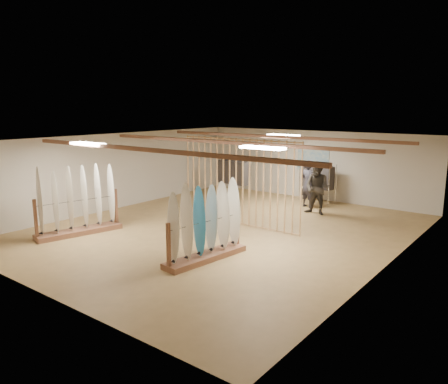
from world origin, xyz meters
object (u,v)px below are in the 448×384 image
Objects in this scene: clothing_rack_a at (233,172)px; shopper_b at (317,185)px; rack_right at (206,234)px; shopper_a at (308,181)px; clothing_rack_b at (317,177)px; rack_left at (78,211)px.

shopper_b is at bearing 1.85° from clothing_rack_a.
clothing_rack_a is 0.79× the size of shopper_b.
shopper_a is (-0.67, 6.81, 0.35)m from rack_right.
clothing_rack_a is at bearing 174.42° from shopper_b.
shopper_a reaches higher than clothing_rack_b.
clothing_rack_a is 4.01m from shopper_b.
clothing_rack_a is at bearing 21.49° from shopper_a.
shopper_b reaches higher than rack_left.
rack_left is 1.63× the size of clothing_rack_b.
rack_left is at bearing -86.82° from clothing_rack_a.
rack_right is at bearing 109.83° from shopper_a.
clothing_rack_b is 0.75× the size of shopper_b.
rack_right is 1.16× the size of shopper_b.
clothing_rack_a is at bearing 98.24° from rack_left.
rack_left is at bearing -124.27° from shopper_b.
rack_left is 1.55× the size of clothing_rack_a.
rack_left is 7.04m from clothing_rack_a.
clothing_rack_b is 0.78× the size of shopper_a.
shopper_b is at bearing 68.22° from rack_left.
rack_left is at bearing -99.17° from clothing_rack_b.
shopper_a is (3.78, 7.41, 0.32)m from rack_left.
rack_left is at bearing -165.50° from rack_right.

